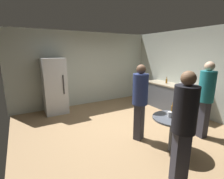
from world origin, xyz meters
TOP-DOWN VIEW (x-y plane):
  - ground_plane at (0.00, 0.00)m, footprint 5.20×5.20m
  - wall_back at (0.00, 2.63)m, footprint 5.32×0.06m
  - wall_side_right at (2.63, 0.00)m, footprint 0.06×5.20m
  - refrigerator at (-1.25, 2.20)m, footprint 0.70×0.68m
  - kitchen_counter at (2.28, 0.41)m, footprint 0.64×2.18m
  - kettle at (2.23, 0.08)m, footprint 0.24×0.17m
  - wine_bottle_on_counter at (2.20, -0.12)m, footprint 0.08×0.08m
  - beer_bottle_on_counter at (2.29, 0.76)m, footprint 0.06×0.06m
  - foreground_table at (0.34, -1.22)m, footprint 0.80×0.80m
  - beer_bottle_amber at (0.54, -1.02)m, footprint 0.06×0.06m
  - beer_bottle_brown at (0.47, -1.25)m, footprint 0.06×0.06m
  - plastic_cup_white at (0.29, -1.17)m, footprint 0.08×0.08m
  - person_in_navy_shirt at (0.07, -0.51)m, footprint 0.45×0.45m
  - person_in_black_shirt at (-0.22, -1.85)m, footprint 0.44×0.44m
  - person_in_teal_shirt at (1.44, -1.17)m, footprint 0.39×0.39m

SIDE VIEW (x-z plane):
  - ground_plane at x=0.00m, z-range -0.10..0.00m
  - kitchen_counter at x=2.28m, z-range 0.00..0.90m
  - foreground_table at x=0.34m, z-range 0.26..1.00m
  - plastic_cup_white at x=0.29m, z-range 0.73..0.85m
  - beer_bottle_amber at x=0.54m, z-range 0.70..0.93m
  - beer_bottle_brown at x=0.47m, z-range 0.70..0.93m
  - refrigerator at x=-1.25m, z-range 0.00..1.80m
  - kettle at x=2.23m, z-range 0.88..1.06m
  - beer_bottle_on_counter at x=2.29m, z-range 0.87..1.10m
  - wine_bottle_on_counter at x=2.20m, z-range 0.86..1.17m
  - person_in_navy_shirt at x=0.07m, z-range 0.15..1.89m
  - person_in_black_shirt at x=-0.22m, z-range 0.15..1.91m
  - person_in_teal_shirt at x=1.44m, z-range 0.16..1.95m
  - wall_back at x=0.00m, z-range 0.00..2.70m
  - wall_side_right at x=2.63m, z-range 0.00..2.70m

